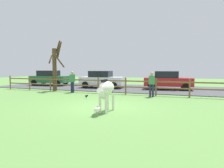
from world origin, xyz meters
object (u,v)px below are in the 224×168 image
object	(u,v)px
parked_car_red	(168,80)
parked_car_white	(102,79)
visitor_left_of_tree	(152,83)
parked_car_green	(50,78)
zebra	(106,91)
visitor_right_of_tree	(72,81)
bare_tree	(55,67)
crow_on_grass	(87,96)

from	to	relation	value
parked_car_red	parked_car_white	size ratio (longest dim) A/B	1.01
parked_car_red	visitor_left_of_tree	xyz separation A→B (m)	(-0.58, -4.77, 0.06)
parked_car_red	parked_car_green	bearing A→B (deg)	-179.83
zebra	visitor_right_of_tree	xyz separation A→B (m)	(-4.97, 5.52, -0.02)
visitor_right_of_tree	parked_car_green	bearing A→B (deg)	140.39
bare_tree	visitor_right_of_tree	distance (m)	2.37
visitor_left_of_tree	visitor_right_of_tree	bearing A→B (deg)	178.08
zebra	visitor_right_of_tree	size ratio (longest dim) A/B	1.18
bare_tree	zebra	size ratio (longest dim) A/B	2.13
bare_tree	parked_car_red	distance (m)	9.53
parked_car_red	parked_car_green	size ratio (longest dim) A/B	1.01
crow_on_grass	parked_car_green	world-z (taller)	parked_car_green
parked_car_red	bare_tree	bearing A→B (deg)	-155.66
parked_car_green	visitor_right_of_tree	world-z (taller)	visitor_right_of_tree
zebra	crow_on_grass	world-z (taller)	zebra
bare_tree	visitor_left_of_tree	distance (m)	8.16
bare_tree	visitor_left_of_tree	bearing A→B (deg)	-6.16
parked_car_green	parked_car_white	distance (m)	6.25
parked_car_white	crow_on_grass	bearing A→B (deg)	-75.98
bare_tree	parked_car_white	size ratio (longest dim) A/B	1.00
crow_on_grass	visitor_left_of_tree	xyz separation A→B (m)	(3.78, 1.89, 0.78)
parked_car_white	visitor_right_of_tree	size ratio (longest dim) A/B	2.51
zebra	visitor_left_of_tree	xyz separation A→B (m)	(1.07, 5.32, -0.02)
zebra	parked_car_green	size ratio (longest dim) A/B	0.47
parked_car_red	parked_car_white	world-z (taller)	same
crow_on_grass	parked_car_red	size ratio (longest dim) A/B	0.05
bare_tree	parked_car_green	world-z (taller)	bare_tree
visitor_left_of_tree	bare_tree	bearing A→B (deg)	173.84
bare_tree	parked_car_red	xyz separation A→B (m)	(8.62, 3.90, -1.14)
parked_car_green	zebra	bearing A→B (deg)	-43.90
parked_car_white	visitor_left_of_tree	bearing A→B (deg)	-38.29
bare_tree	parked_car_green	distance (m)	5.32
parked_car_white	visitor_right_of_tree	distance (m)	4.05
zebra	parked_car_white	distance (m)	10.39
parked_car_red	parked_car_white	distance (m)	5.90
parked_car_white	parked_car_green	bearing A→B (deg)	174.92
zebra	parked_car_red	xyz separation A→B (m)	(1.65, 10.09, -0.08)
parked_car_red	visitor_left_of_tree	distance (m)	4.80
visitor_right_of_tree	bare_tree	bearing A→B (deg)	161.56
visitor_left_of_tree	parked_car_white	bearing A→B (deg)	141.71
bare_tree	parked_car_white	xyz separation A→B (m)	(2.75, 3.31, -1.14)
parked_car_red	parked_car_green	distance (m)	12.10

